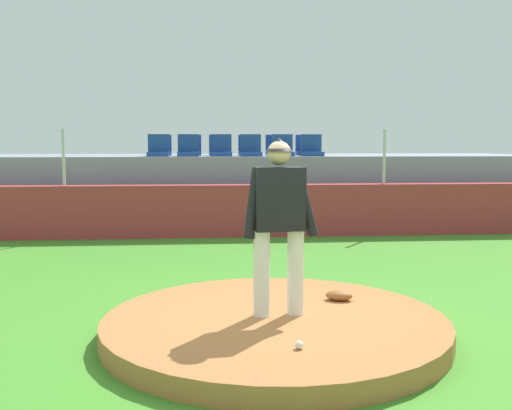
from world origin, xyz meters
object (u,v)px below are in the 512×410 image
at_px(stadium_chair_4, 283,149).
at_px(stadium_chair_11, 306,149).
at_px(stadium_chair_0, 158,149).
at_px(stadium_chair_3, 251,149).
at_px(stadium_chair_7, 191,149).
at_px(stadium_chair_6, 161,149).
at_px(baseball, 299,345).
at_px(fielding_glove, 339,295).
at_px(stadium_chair_1, 188,149).
at_px(stadium_chair_5, 312,149).
at_px(pitcher, 279,214).
at_px(stadium_chair_10, 276,149).
at_px(stadium_chair_9, 248,149).
at_px(stadium_chair_8, 219,149).
at_px(stadium_chair_2, 221,149).

distance_m(stadium_chair_4, stadium_chair_11, 1.14).
xyz_separation_m(stadium_chair_0, stadium_chair_3, (2.09, 0.00, 0.00)).
bearing_deg(stadium_chair_7, stadium_chair_6, -1.05).
distance_m(baseball, fielding_glove, 1.68).
relative_size(stadium_chair_1, stadium_chair_5, 1.00).
height_order(pitcher, fielding_glove, pitcher).
bearing_deg(stadium_chair_10, stadium_chair_1, 23.67).
relative_size(pitcher, stadium_chair_0, 3.61).
xyz_separation_m(baseball, stadium_chair_0, (-1.84, 8.72, 1.56)).
height_order(pitcher, stadium_chair_11, stadium_chair_11).
xyz_separation_m(pitcher, baseball, (0.05, -1.02, -1.01)).
relative_size(stadium_chair_9, stadium_chair_11, 1.00).
distance_m(stadium_chair_3, stadium_chair_8, 1.14).
bearing_deg(pitcher, stadium_chair_4, 76.19).
bearing_deg(stadium_chair_9, stadium_chair_4, 128.05).
bearing_deg(stadium_chair_0, pitcher, 103.06).
height_order(stadium_chair_0, stadium_chair_10, same).
height_order(baseball, stadium_chair_3, stadium_chair_3).
bearing_deg(stadium_chair_1, pitcher, 98.25).
xyz_separation_m(stadium_chair_2, stadium_chair_9, (0.69, 0.89, 0.00)).
height_order(stadium_chair_7, stadium_chair_9, same).
bearing_deg(stadium_chair_9, stadium_chair_3, 89.30).
bearing_deg(baseball, pitcher, 92.98).
distance_m(stadium_chair_2, stadium_chair_7, 1.11).
bearing_deg(baseball, stadium_chair_0, 101.92).
bearing_deg(stadium_chair_3, stadium_chair_7, -33.13).
xyz_separation_m(pitcher, stadium_chair_5, (1.71, 7.71, 0.55)).
bearing_deg(pitcher, baseball, -93.20).
bearing_deg(stadium_chair_1, stadium_chair_7, -92.86).
height_order(stadium_chair_5, stadium_chair_6, same).
bearing_deg(stadium_chair_2, stadium_chair_3, 177.32).
relative_size(baseball, stadium_chair_1, 0.15).
distance_m(stadium_chair_8, stadium_chair_11, 2.13).
xyz_separation_m(baseball, stadium_chair_4, (0.98, 8.72, 1.56)).
distance_m(stadium_chair_4, stadium_chair_7, 2.29).
distance_m(stadium_chair_5, stadium_chair_10, 1.17).
height_order(stadium_chair_0, stadium_chair_4, same).
xyz_separation_m(baseball, stadium_chair_9, (0.26, 9.65, 1.56)).
height_order(stadium_chair_2, stadium_chair_11, same).
bearing_deg(stadium_chair_10, stadium_chair_0, 18.51).
bearing_deg(stadium_chair_11, stadium_chair_1, 17.61).
bearing_deg(stadium_chair_3, stadium_chair_2, -2.68).
xyz_separation_m(stadium_chair_10, stadium_chair_11, (0.74, -0.02, 0.00)).
bearing_deg(fielding_glove, stadium_chair_11, 100.52).
xyz_separation_m(stadium_chair_6, stadium_chair_7, (0.72, -0.01, 0.00)).
xyz_separation_m(stadium_chair_5, stadium_chair_6, (-3.50, 0.90, 0.00)).
xyz_separation_m(stadium_chair_7, stadium_chair_9, (1.38, 0.02, 0.00)).
height_order(stadium_chair_5, stadium_chair_10, same).
bearing_deg(baseball, stadium_chair_9, 88.47).
bearing_deg(stadium_chair_3, stadium_chair_0, 0.03).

